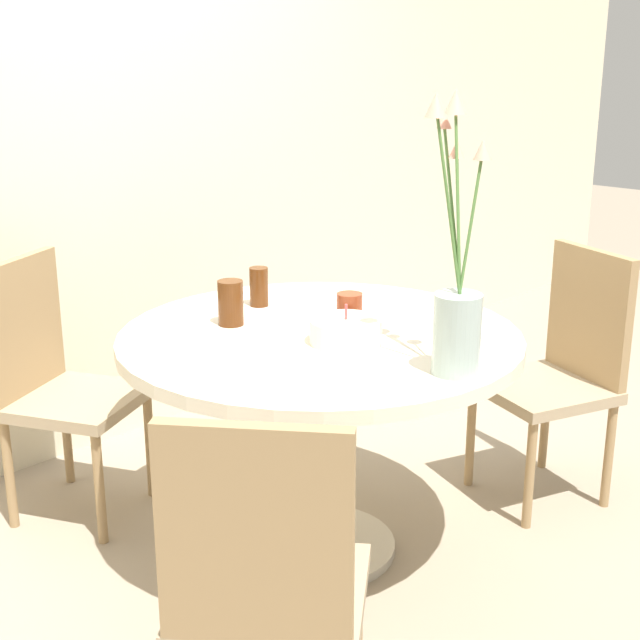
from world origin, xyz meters
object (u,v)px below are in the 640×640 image
(chair_far_back, at_px, (266,581))
(drink_glass_0, at_px, (231,303))
(chair_left_flank, at_px, (54,374))
(birthday_cake, at_px, (346,331))
(drink_glass_1, at_px, (259,287))
(flower_vase, at_px, (457,296))
(drink_glass_3, at_px, (460,328))
(side_plate, at_px, (216,348))
(drink_glass_2, at_px, (349,310))
(chair_right_flank, at_px, (563,362))

(chair_far_back, xyz_separation_m, drink_glass_0, (0.62, 0.82, 0.31))
(drink_glass_0, bearing_deg, chair_left_flank, 116.37)
(birthday_cake, relative_size, drink_glass_1, 1.62)
(flower_vase, xyz_separation_m, drink_glass_3, (0.14, 0.08, -0.14))
(side_plate, xyz_separation_m, drink_glass_1, (0.39, 0.25, 0.06))
(side_plate, bearing_deg, chair_left_flank, 98.17)
(drink_glass_1, xyz_separation_m, drink_glass_2, (0.04, -0.37, -0.01))
(side_plate, height_order, drink_glass_3, drink_glass_3)
(flower_vase, height_order, side_plate, flower_vase)
(chair_right_flank, xyz_separation_m, drink_glass_0, (-1.01, 0.58, 0.31))
(side_plate, height_order, drink_glass_2, drink_glass_2)
(chair_far_back, distance_m, drink_glass_2, 1.06)
(chair_right_flank, bearing_deg, side_plate, -89.30)
(flower_vase, distance_m, drink_glass_2, 0.50)
(chair_left_flank, bearing_deg, drink_glass_1, -71.53)
(drink_glass_1, bearing_deg, flower_vase, -94.10)
(flower_vase, distance_m, drink_glass_1, 0.84)
(chair_left_flank, height_order, drink_glass_2, chair_left_flank)
(drink_glass_0, distance_m, drink_glass_3, 0.71)
(chair_left_flank, xyz_separation_m, drink_glass_3, (0.57, -1.24, 0.31))
(chair_left_flank, distance_m, chair_right_flank, 1.75)
(chair_right_flank, bearing_deg, drink_glass_2, -91.58)
(chair_left_flank, distance_m, drink_glass_1, 0.76)
(chair_left_flank, bearing_deg, drink_glass_3, -91.75)
(side_plate, height_order, drink_glass_1, drink_glass_1)
(side_plate, bearing_deg, flower_vase, -60.57)
(drink_glass_1, bearing_deg, drink_glass_0, -154.70)
(drink_glass_1, bearing_deg, drink_glass_3, -83.79)
(drink_glass_1, relative_size, drink_glass_2, 1.25)
(chair_left_flank, relative_size, drink_glass_2, 8.61)
(chair_right_flank, bearing_deg, drink_glass_0, -99.46)
(drink_glass_2, bearing_deg, drink_glass_3, -83.77)
(drink_glass_0, bearing_deg, drink_glass_1, 25.30)
(side_plate, distance_m, drink_glass_0, 0.25)
(chair_far_back, distance_m, chair_right_flank, 1.64)
(drink_glass_0, height_order, drink_glass_1, drink_glass_0)
(chair_left_flank, xyz_separation_m, drink_glass_1, (0.49, -0.49, 0.30))
(chair_right_flank, relative_size, drink_glass_2, 8.61)
(flower_vase, relative_size, drink_glass_0, 5.15)
(drink_glass_0, bearing_deg, drink_glass_2, -48.18)
(drink_glass_2, bearing_deg, drink_glass_1, 96.18)
(flower_vase, bearing_deg, birthday_cake, 94.65)
(chair_left_flank, relative_size, drink_glass_0, 6.40)
(drink_glass_1, bearing_deg, chair_far_back, -131.72)
(chair_left_flank, height_order, chair_right_flank, same)
(chair_left_flank, xyz_separation_m, drink_glass_2, (0.53, -0.86, 0.29))
(flower_vase, xyz_separation_m, drink_glass_1, (0.06, 0.83, -0.14))
(chair_left_flank, distance_m, side_plate, 0.78)
(birthday_cake, bearing_deg, side_plate, 143.39)
(chair_far_back, height_order, drink_glass_3, chair_far_back)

